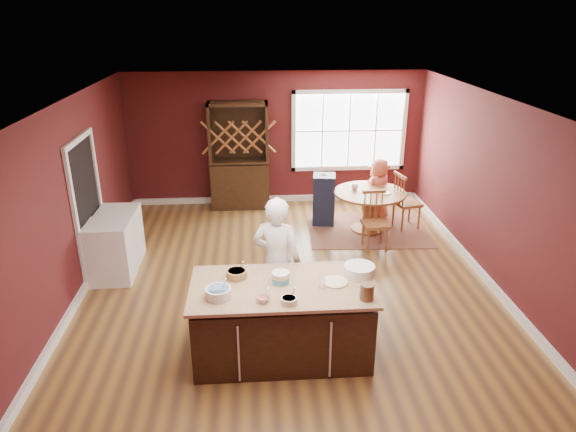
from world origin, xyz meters
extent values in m
plane|color=olive|center=(0.00, 0.00, 0.00)|extent=(7.00, 7.00, 0.00)
plane|color=white|center=(0.00, 0.00, 2.70)|extent=(7.00, 7.00, 0.00)
plane|color=#451014|center=(0.00, 3.50, 1.35)|extent=(6.00, 0.00, 6.00)
plane|color=#451014|center=(0.00, -3.50, 1.35)|extent=(6.00, 0.00, 6.00)
plane|color=#451014|center=(-3.00, 0.00, 1.35)|extent=(0.00, 7.00, 7.00)
plane|color=#451014|center=(3.00, 0.00, 1.35)|extent=(0.00, 7.00, 7.00)
cube|color=black|center=(-0.20, -1.71, 0.41)|extent=(2.00, 1.01, 0.83)
cube|color=tan|center=(-0.20, -1.71, 0.90)|extent=(2.08, 1.09, 0.04)
cylinder|color=brown|center=(1.62, 1.83, 0.02)|extent=(0.61, 0.61, 0.04)
cylinder|color=brown|center=(1.62, 1.83, 0.35)|extent=(0.22, 0.22, 0.67)
cylinder|color=brown|center=(1.62, 1.83, 0.73)|extent=(1.30, 1.30, 0.04)
imported|color=white|center=(-0.21, -1.02, 0.86)|extent=(0.73, 0.59, 1.73)
cylinder|color=white|center=(-0.90, -1.92, 0.97)|extent=(0.29, 0.29, 0.11)
cylinder|color=brown|center=(-0.71, -1.49, 0.97)|extent=(0.25, 0.25, 0.09)
cylinder|color=silver|center=(-0.42, -2.04, 0.95)|extent=(0.16, 0.16, 0.06)
cylinder|color=beige|center=(-0.14, -2.09, 0.95)|extent=(0.18, 0.18, 0.07)
cylinder|color=white|center=(0.25, -1.81, 0.99)|extent=(0.07, 0.07, 0.15)
cylinder|color=beige|center=(0.42, -1.69, 0.93)|extent=(0.30, 0.30, 0.02)
cylinder|color=white|center=(0.73, -1.53, 0.98)|extent=(0.37, 0.37, 0.13)
cylinder|color=#44341C|center=(0.70, -2.07, 1.01)|extent=(0.15, 0.15, 0.18)
cube|color=brown|center=(1.62, 1.83, 0.01)|extent=(2.27, 1.80, 0.01)
imported|color=#BF5944|center=(1.89, 2.32, 0.61)|extent=(0.71, 0.67, 1.22)
cylinder|color=beige|center=(1.86, 1.73, 0.76)|extent=(0.21, 0.21, 0.02)
imported|color=silver|center=(1.36, 1.97, 0.80)|extent=(0.13, 0.13, 0.10)
cube|color=black|center=(-0.75, 3.22, 1.08)|extent=(1.17, 0.49, 2.15)
cube|color=white|center=(-2.64, 0.28, 0.45)|extent=(0.63, 0.61, 0.91)
cube|color=silver|center=(-2.64, 0.92, 0.44)|extent=(0.61, 0.59, 0.89)
camera|label=1|loc=(-0.49, -6.78, 3.84)|focal=32.00mm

